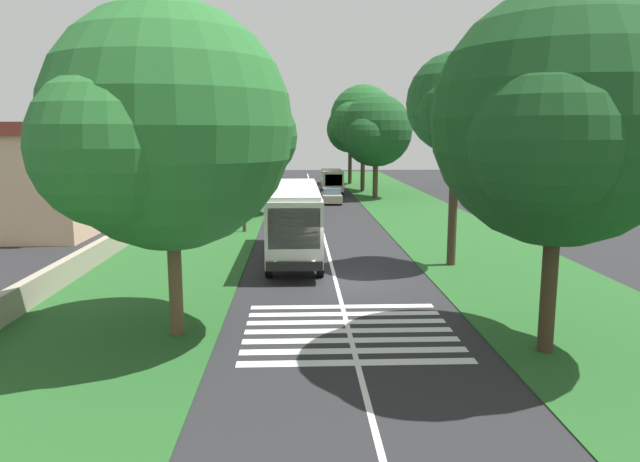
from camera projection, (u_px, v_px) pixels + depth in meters
ground at (336, 282)px, 25.27m from camera, size 160.00×160.00×0.00m
grass_verge_left at (202, 228)px, 39.74m from camera, size 120.00×8.00×0.04m
grass_verge_right at (440, 227)px, 40.37m from camera, size 120.00×8.00×0.04m
centre_line at (322, 228)px, 40.06m from camera, size 110.00×0.16×0.01m
coach_bus at (295, 217)px, 29.82m from camera, size 11.16×2.62×3.73m
zebra_crossing at (349, 331)px, 19.08m from camera, size 5.85×6.80×0.01m
trailing_car_0 at (294, 204)px, 48.25m from camera, size 4.30×1.78×1.43m
trailing_car_1 at (332, 196)px, 54.18m from camera, size 4.30×1.78×1.43m
trailing_minibus_0 at (332, 179)px, 62.70m from camera, size 6.00×2.14×2.53m
roadside_tree_left_0 at (267, 143)px, 76.12m from camera, size 5.31×4.63×7.63m
roadside_tree_left_1 at (165, 133)px, 17.75m from camera, size 8.82×7.51×10.29m
roadside_tree_left_2 at (245, 123)px, 53.84m from camera, size 7.30×5.84×10.43m
roadside_tree_left_3 at (254, 129)px, 65.54m from camera, size 8.46×6.80×10.44m
roadside_tree_left_4 at (250, 138)px, 45.85m from camera, size 8.22×7.23×9.76m
roadside_tree_right_0 at (455, 106)px, 27.31m from camera, size 5.27×4.74×10.13m
roadside_tree_right_1 at (374, 132)px, 57.60m from camera, size 8.16×7.14×10.24m
roadside_tree_right_2 at (349, 130)px, 73.83m from camera, size 7.08×5.98×9.93m
roadside_tree_right_3 at (551, 126)px, 16.42m from camera, size 8.44×7.11×10.28m
roadside_tree_right_4 at (361, 120)px, 64.66m from camera, size 9.08×7.33×11.71m
utility_pole at (243, 164)px, 37.52m from camera, size 0.24×1.40×8.55m
roadside_wall at (167, 211)px, 44.45m from camera, size 70.00×0.40×1.03m
roadside_building at (25, 178)px, 37.59m from camera, size 10.56×10.15×7.02m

